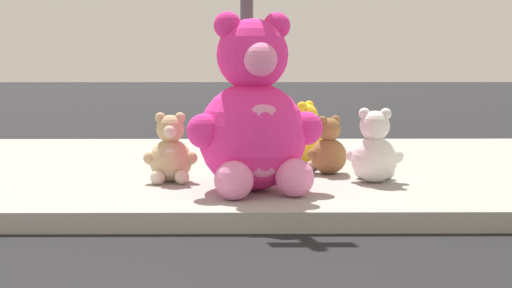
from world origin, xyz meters
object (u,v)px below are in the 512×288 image
plush_brown (328,150)px  plush_white (374,152)px  plush_yellow (303,139)px  plush_tan (171,154)px  plush_pink_large (254,120)px

plush_brown → plush_white: size_ratio=0.84×
plush_yellow → plush_white: 1.14m
plush_tan → plush_white: bearing=-0.5°
plush_brown → plush_tan: size_ratio=0.90×
plush_pink_large → plush_white: size_ratio=2.23×
plush_yellow → plush_white: (0.53, -1.01, 0.00)m
plush_pink_large → plush_yellow: bearing=70.8°
plush_pink_large → plush_tan: bearing=149.1°
plush_pink_large → plush_brown: (0.67, 0.84, -0.35)m
plush_yellow → plush_white: size_ratio=0.99×
plush_white → plush_brown: bearing=128.8°
plush_yellow → plush_tan: size_ratio=1.05×
plush_white → plush_tan: 1.72m
plush_brown → plush_tan: bearing=-163.0°
plush_yellow → plush_tan: 1.56m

